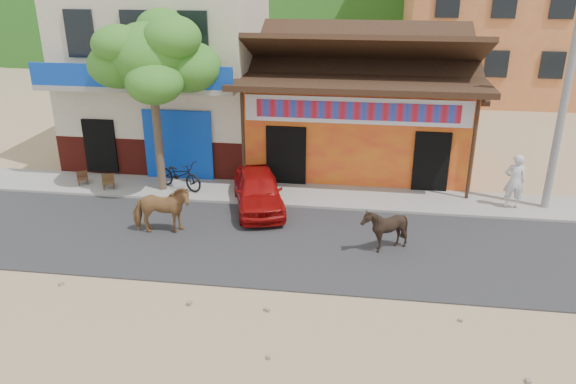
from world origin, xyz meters
name	(u,v)px	position (x,y,z in m)	size (l,w,h in m)	color
ground	(262,290)	(0.00, 0.00, 0.00)	(120.00, 120.00, 0.00)	#9E825B
road	(278,243)	(0.00, 2.50, 0.02)	(60.00, 5.00, 0.04)	#28282B
sidewalk	(294,195)	(0.00, 6.00, 0.06)	(60.00, 2.00, 0.12)	gray
dance_club	(358,118)	(2.00, 10.00, 1.80)	(8.00, 6.00, 3.60)	orange
cafe_building	(170,70)	(-5.50, 10.00, 3.50)	(7.00, 6.00, 7.00)	beige
tree	(155,104)	(-4.60, 5.80, 3.12)	(3.00, 3.00, 6.00)	#2D721E
utility_pole	(568,83)	(8.20, 6.00, 4.12)	(0.24, 0.24, 8.00)	gray
cow_tan	(161,210)	(-3.45, 2.63, 0.77)	(0.79, 1.74, 1.47)	olive
cow_dark	(385,229)	(2.97, 2.45, 0.69)	(1.04, 1.17, 1.29)	black
red_car	(258,190)	(-1.00, 4.80, 0.66)	(1.46, 3.62, 1.23)	#A00C0B
scooter	(179,175)	(-4.00, 5.91, 0.63)	(0.67, 1.93, 1.01)	black
pedestrian	(514,181)	(7.10, 5.82, 1.02)	(0.65, 0.43, 1.79)	silver
cafe_chair_left	(108,176)	(-6.48, 5.59, 0.56)	(0.41, 0.41, 0.88)	#4F371A
cafe_chair_right	(82,173)	(-7.58, 5.86, 0.51)	(0.37, 0.37, 0.79)	#452817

